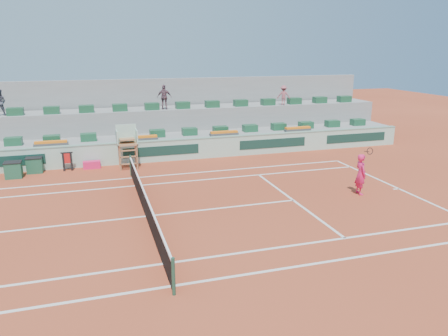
{
  "coord_description": "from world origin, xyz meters",
  "views": [
    {
      "loc": [
        -1.77,
        -16.31,
        6.45
      ],
      "look_at": [
        4.0,
        2.5,
        1.0
      ],
      "focal_mm": 35.0,
      "sensor_mm": 36.0,
      "label": 1
    }
  ],
  "objects_px": {
    "umpire_chair": "(127,141)",
    "drink_cooler_a": "(35,165)",
    "tennis_player": "(361,174)",
    "player_bag": "(92,165)"
  },
  "relations": [
    {
      "from": "player_bag",
      "to": "tennis_player",
      "type": "relative_size",
      "value": 0.41
    },
    {
      "from": "player_bag",
      "to": "tennis_player",
      "type": "bearing_deg",
      "value": -34.93
    },
    {
      "from": "player_bag",
      "to": "drink_cooler_a",
      "type": "xyz_separation_m",
      "value": [
        -2.9,
        0.02,
        0.22
      ]
    },
    {
      "from": "umpire_chair",
      "to": "drink_cooler_a",
      "type": "relative_size",
      "value": 2.86
    },
    {
      "from": "umpire_chair",
      "to": "drink_cooler_a",
      "type": "height_order",
      "value": "umpire_chair"
    },
    {
      "from": "drink_cooler_a",
      "to": "tennis_player",
      "type": "bearing_deg",
      "value": -29.25
    },
    {
      "from": "player_bag",
      "to": "drink_cooler_a",
      "type": "distance_m",
      "value": 2.91
    },
    {
      "from": "drink_cooler_a",
      "to": "tennis_player",
      "type": "height_order",
      "value": "tennis_player"
    },
    {
      "from": "umpire_chair",
      "to": "drink_cooler_a",
      "type": "distance_m",
      "value": 5.0
    },
    {
      "from": "tennis_player",
      "to": "umpire_chair",
      "type": "bearing_deg",
      "value": 141.89
    }
  ]
}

